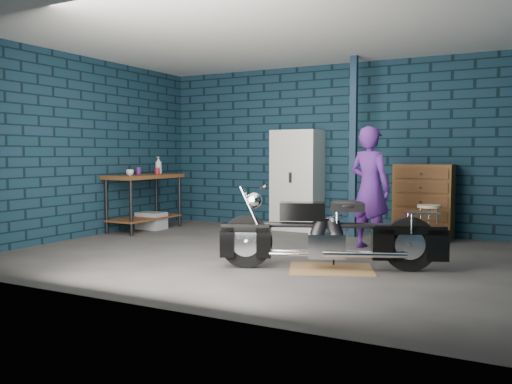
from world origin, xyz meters
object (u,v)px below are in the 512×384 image
locker (297,180)px  shop_stool (429,226)px  workbench (145,202)px  tool_chest (423,202)px  person (370,188)px  motorcycle (332,228)px  storage_bin (151,221)px

locker → shop_stool: (2.23, -0.67, -0.54)m
locker → shop_stool: locker is taller
workbench → tool_chest: 4.39m
workbench → person: 3.78m
motorcycle → shop_stool: size_ratio=3.66×
tool_chest → motorcycle: bearing=-99.6°
workbench → locker: size_ratio=0.86×
workbench → locker: bearing=28.8°
tool_chest → shop_stool: (0.20, -0.67, -0.27)m
storage_bin → locker: bearing=26.1°
storage_bin → locker: locker is taller
locker → person: bearing=-37.5°
workbench → person: bearing=0.0°
storage_bin → tool_chest: bearing=14.2°
motorcycle → person: bearing=67.9°
workbench → motorcycle: 4.04m
person → shop_stool: bearing=-121.6°
workbench → locker: 2.53m
workbench → shop_stool: bearing=6.9°
storage_bin → tool_chest: 4.35m
workbench → motorcycle: (3.77, -1.46, 0.00)m
person → shop_stool: (0.66, 0.53, -0.52)m
shop_stool → motorcycle: bearing=-108.2°
locker → shop_stool: 2.39m
storage_bin → shop_stool: 4.42m
workbench → shop_stool: 4.46m
locker → tool_chest: size_ratio=1.49×
person → locker: (-1.57, 1.20, 0.01)m
shop_stool → storage_bin: bearing=-174.9°
storage_bin → person: bearing=-2.1°
workbench → shop_stool: workbench is taller
person → storage_bin: size_ratio=3.56×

